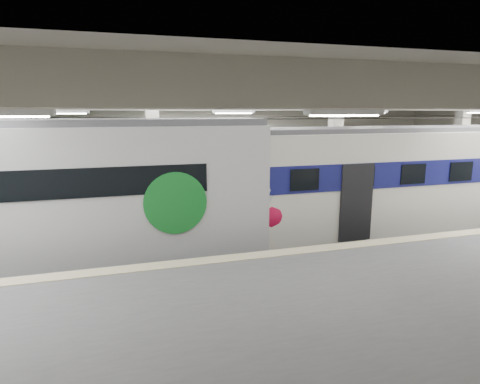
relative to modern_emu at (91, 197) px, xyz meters
name	(u,v)px	position (x,y,z in m)	size (l,w,h in m)	color
station_hall	(267,169)	(5.22, -1.74, 0.92)	(36.00, 24.00, 5.75)	black
modern_emu	(91,197)	(0.00, 0.00, 0.00)	(14.82, 3.06, 4.73)	silver
older_rer	(408,180)	(11.80, 0.00, -0.03)	(13.23, 2.92, 4.37)	silver
far_train	(131,174)	(1.37, 5.50, -0.15)	(13.13, 3.18, 4.20)	silver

